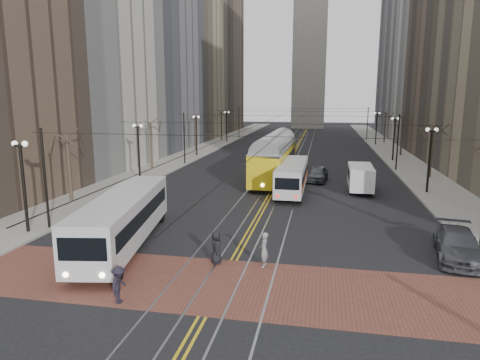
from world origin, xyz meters
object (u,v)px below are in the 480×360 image
at_px(streetcar, 275,161).
at_px(sedan_parked, 458,245).
at_px(cargo_van, 360,179).
at_px(pedestrian_b, 264,250).
at_px(pedestrian_a, 216,247).
at_px(transit_bus, 124,221).
at_px(rear_bus, 292,178).
at_px(pedestrian_d, 119,285).
at_px(sedan_grey, 318,174).

distance_m(streetcar, sedan_parked, 24.22).
relative_size(streetcar, cargo_van, 2.94).
bearing_deg(streetcar, pedestrian_b, -83.61).
distance_m(streetcar, pedestrian_b, 24.12).
distance_m(sedan_parked, pedestrian_a, 12.82).
xyz_separation_m(transit_bus, rear_bus, (8.43, 16.21, -0.16)).
bearing_deg(pedestrian_a, sedan_parked, -87.08).
bearing_deg(cargo_van, pedestrian_b, -107.29).
xyz_separation_m(transit_bus, sedan_parked, (18.27, 1.58, -0.74)).
bearing_deg(streetcar, pedestrian_d, -95.13).
height_order(transit_bus, pedestrian_d, transit_bus).
bearing_deg(cargo_van, sedan_parked, -76.22).
bearing_deg(pedestrian_b, pedestrian_d, -44.60).
relative_size(sedan_parked, pedestrian_a, 3.10).
xyz_separation_m(rear_bus, sedan_parked, (9.84, -14.64, -0.58)).
xyz_separation_m(cargo_van, sedan_parked, (3.77, -16.12, -0.42)).
height_order(cargo_van, sedan_parked, cargo_van).
bearing_deg(pedestrian_d, rear_bus, -15.53).
height_order(cargo_van, pedestrian_a, cargo_van).
xyz_separation_m(sedan_grey, pedestrian_d, (-7.74, -28.50, 0.03)).
relative_size(sedan_grey, pedestrian_d, 2.88).
distance_m(streetcar, cargo_van, 9.68).
height_order(cargo_van, pedestrian_d, cargo_van).
bearing_deg(transit_bus, pedestrian_d, -75.38).
relative_size(rear_bus, sedan_grey, 2.26).
height_order(transit_bus, sedan_grey, transit_bus).
xyz_separation_m(pedestrian_a, pedestrian_b, (2.47, 0.00, 0.04)).
xyz_separation_m(transit_bus, pedestrian_a, (5.82, -1.50, -0.65)).
relative_size(rear_bus, pedestrian_d, 6.52).
bearing_deg(rear_bus, cargo_van, 14.17).
height_order(rear_bus, cargo_van, rear_bus).
xyz_separation_m(transit_bus, pedestrian_d, (2.89, -6.50, -0.71)).
bearing_deg(sedan_parked, pedestrian_a, -156.86).
xyz_separation_m(pedestrian_b, pedestrian_d, (-5.40, -5.00, -0.10)).
relative_size(transit_bus, sedan_parked, 2.29).
bearing_deg(sedan_parked, sedan_grey, 119.77).
height_order(sedan_grey, pedestrian_b, pedestrian_b).
bearing_deg(pedestrian_a, pedestrian_d, 138.67).
relative_size(pedestrian_a, pedestrian_b, 0.95).
bearing_deg(sedan_parked, rear_bus, 133.17).
relative_size(transit_bus, rear_bus, 1.17).
height_order(rear_bus, pedestrian_a, rear_bus).
bearing_deg(transit_bus, sedan_parked, -4.46).
relative_size(sedan_grey, pedestrian_b, 2.55).
height_order(cargo_van, sedan_grey, cargo_van).
bearing_deg(sedan_grey, transit_bus, -109.52).
xyz_separation_m(transit_bus, cargo_van, (14.50, 17.70, -0.32)).
bearing_deg(transit_bus, pedestrian_a, -23.83).
distance_m(sedan_grey, pedestrian_a, 23.99).
relative_size(streetcar, rear_bus, 1.53).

